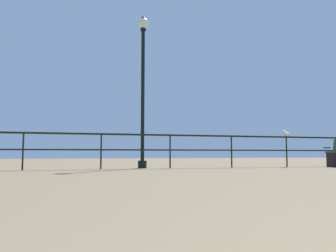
# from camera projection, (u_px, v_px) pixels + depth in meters

# --- Properties ---
(pier_railing) EXTENTS (21.84, 0.05, 0.99)m
(pier_railing) POSITION_uv_depth(u_px,v_px,m) (137.00, 143.00, 9.20)
(pier_railing) COLOR black
(pier_railing) RESTS_ON ground_plane
(lamppost_center) EXTENTS (0.32, 0.32, 4.61)m
(lamppost_center) POSITION_uv_depth(u_px,v_px,m) (143.00, 76.00, 9.67)
(lamppost_center) COLOR black
(lamppost_center) RESTS_ON ground_plane
(seagull_on_rail) EXTENTS (0.40, 0.24, 0.19)m
(seagull_on_rail) POSITION_uv_depth(u_px,v_px,m) (286.00, 134.00, 10.59)
(seagull_on_rail) COLOR white
(seagull_on_rail) RESTS_ON pier_railing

